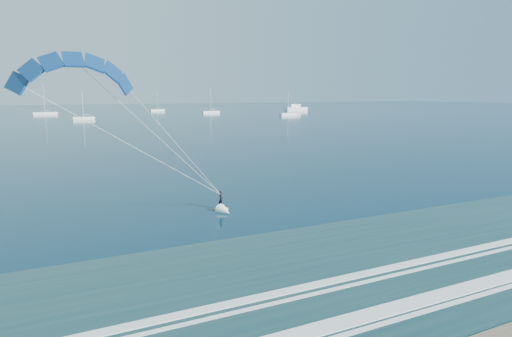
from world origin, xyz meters
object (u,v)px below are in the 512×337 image
at_px(kitesurfer_rig, 159,138).
at_px(sailboat_3, 83,118).
at_px(sailboat_2, 45,113).
at_px(sailboat_4, 157,110).
at_px(sailboat_6, 288,114).
at_px(sailboat_5, 211,112).
at_px(motor_yacht, 296,108).

height_order(kitesurfer_rig, sailboat_3, kitesurfer_rig).
distance_m(sailboat_2, sailboat_4, 61.70).
relative_size(kitesurfer_rig, sailboat_4, 1.68).
xyz_separation_m(sailboat_3, sailboat_4, (48.22, 71.21, -0.00)).
relative_size(sailboat_2, sailboat_4, 1.31).
xyz_separation_m(sailboat_4, sailboat_6, (41.84, -77.27, 0.00)).
bearing_deg(kitesurfer_rig, sailboat_5, 67.72).
bearing_deg(sailboat_6, sailboat_4, 118.43).
xyz_separation_m(kitesurfer_rig, sailboat_5, (78.46, 191.53, -6.32)).
bearing_deg(kitesurfer_rig, sailboat_6, 56.17).
distance_m(sailboat_2, sailboat_6, 118.92).
xyz_separation_m(kitesurfer_rig, sailboat_2, (0.30, 213.82, -6.31)).
height_order(sailboat_2, sailboat_4, sailboat_2).
xyz_separation_m(motor_yacht, sailboat_5, (-58.34, -10.15, -0.85)).
relative_size(sailboat_2, sailboat_5, 1.15).
bearing_deg(sailboat_3, sailboat_6, -3.85).
relative_size(sailboat_3, sailboat_4, 1.02).
relative_size(kitesurfer_rig, sailboat_6, 1.64).
bearing_deg(sailboat_3, motor_yacht, 19.24).
relative_size(sailboat_5, sailboat_6, 1.11).
xyz_separation_m(kitesurfer_rig, sailboat_4, (60.03, 229.27, -6.33)).
height_order(sailboat_5, sailboat_6, sailboat_5).
bearing_deg(motor_yacht, sailboat_5, -170.13).
bearing_deg(sailboat_4, sailboat_3, -124.10).
bearing_deg(motor_yacht, sailboat_2, 174.92).
height_order(motor_yacht, sailboat_2, sailboat_2).
relative_size(motor_yacht, sailboat_3, 1.27).
height_order(sailboat_3, sailboat_5, sailboat_5).
relative_size(kitesurfer_rig, motor_yacht, 1.29).
relative_size(sailboat_2, sailboat_3, 1.29).
bearing_deg(sailboat_2, sailboat_6, -31.33).
height_order(sailboat_2, sailboat_3, sailboat_2).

